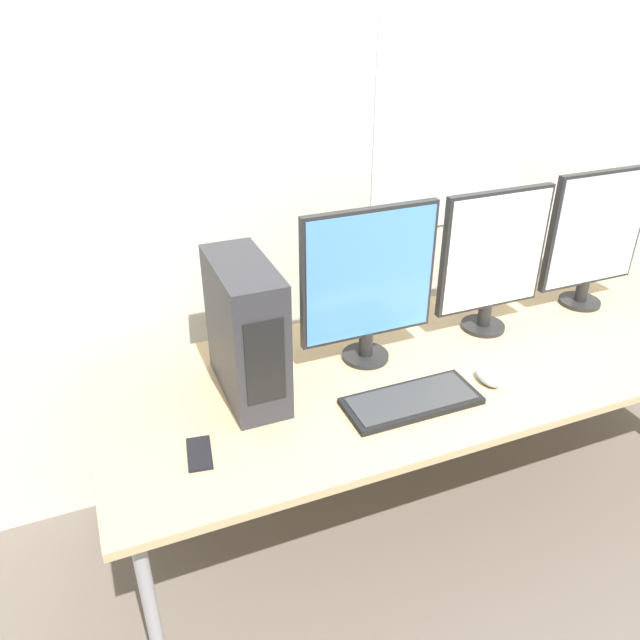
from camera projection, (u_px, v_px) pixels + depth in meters
name	position (u px, v px, depth m)	size (l,w,h in m)	color
ground_plane	(502.00, 588.00, 2.21)	(14.00, 14.00, 0.00)	#665B51
wall_back	(393.00, 142.00, 2.35)	(8.00, 0.07, 2.70)	beige
desk	(456.00, 364.00, 2.22)	(2.49, 0.86, 0.73)	tan
pc_tower	(246.00, 331.00, 1.91)	(0.17, 0.39, 0.44)	#2D2D33
monitor_main	(369.00, 282.00, 2.04)	(0.47, 0.16, 0.55)	black
monitor_right_near	(493.00, 258.00, 2.22)	(0.43, 0.16, 0.54)	black
monitor_right_far	(595.00, 236.00, 2.40)	(0.44, 0.16, 0.55)	black
keyboard	(411.00, 401.00, 1.94)	(0.43, 0.18, 0.02)	black
mouse	(488.00, 378.00, 2.04)	(0.06, 0.11, 0.04)	#B2B2B7
cell_phone	(200.00, 453.00, 1.74)	(0.09, 0.15, 0.01)	black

